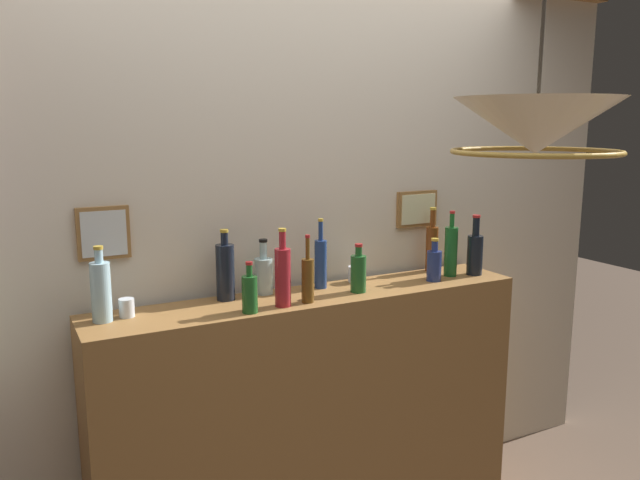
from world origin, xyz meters
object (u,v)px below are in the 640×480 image
Objects in this scene: liquor_bottle_gin at (283,275)px; liquor_bottle_amaro at (475,252)px; liquor_bottle_bourbon at (451,250)px; liquor_bottle_rye at (308,279)px; liquor_bottle_vermouth at (225,271)px; liquor_bottle_brandy at (358,272)px; liquor_bottle_vodka at (321,262)px; pendant_lamp at (536,128)px; liquor_bottle_port at (264,274)px; liquor_bottle_sherry at (434,264)px; glass_tumbler_highball at (356,274)px; liquor_bottle_rum at (250,293)px; liquor_bottle_mezcal at (101,291)px; liquor_bottle_scotch at (432,247)px; glass_tumbler_rocks at (127,308)px.

liquor_bottle_amaro is at bearing 3.20° from liquor_bottle_gin.
liquor_bottle_rye is at bearing -173.88° from liquor_bottle_bourbon.
liquor_bottle_gin is 1.05m from liquor_bottle_amaro.
liquor_bottle_vermouth is 1.39× the size of liquor_bottle_brandy.
liquor_bottle_vodka reaches higher than liquor_bottle_brandy.
pendant_lamp reaches higher than liquor_bottle_rye.
liquor_bottle_vodka is at bearing -6.46° from liquor_bottle_port.
liquor_bottle_sherry is at bearing -177.85° from liquor_bottle_amaro.
liquor_bottle_amaro is (0.94, 0.06, 0.01)m from liquor_bottle_rye.
liquor_bottle_rum is at bearing -160.30° from glass_tumbler_highball.
liquor_bottle_mezcal is at bearing 140.76° from pendant_lamp.
liquor_bottle_vodka is 0.54× the size of pendant_lamp.
liquor_bottle_scotch is 4.47× the size of glass_tumbler_rocks.
liquor_bottle_amaro reaches higher than liquor_bottle_rum.
liquor_bottle_bourbon reaches higher than liquor_bottle_brandy.
liquor_bottle_port is at bearing 173.54° from liquor_bottle_vodka.
glass_tumbler_rocks is at bearing 175.99° from liquor_bottle_sherry.
liquor_bottle_bourbon is (0.82, 0.09, 0.03)m from liquor_bottle_rye.
liquor_bottle_vermouth is 4.01× the size of glass_tumbler_highball.
pendant_lamp is (0.66, -1.02, 0.60)m from liquor_bottle_vermouth.
liquor_bottle_mezcal is 1.74m from liquor_bottle_amaro.
liquor_bottle_port is 0.46m from glass_tumbler_highball.
liquor_bottle_bourbon is 0.13m from liquor_bottle_amaro.
liquor_bottle_vermouth reaches higher than liquor_bottle_brandy.
liquor_bottle_rum is 0.68× the size of liquor_bottle_vermouth.
liquor_bottle_port is 3.36× the size of glass_tumbler_rocks.
liquor_bottle_vermouth is 0.95× the size of liquor_bottle_vodka.
glass_tumbler_highball is at bearing 166.55° from liquor_bottle_amaro.
liquor_bottle_rum is 0.16m from liquor_bottle_gin.
liquor_bottle_mezcal is at bearing -176.57° from glass_tumbler_highball.
liquor_bottle_mezcal is 1.61m from liquor_bottle_bourbon.
liquor_bottle_sherry is at bearing 4.18° from liquor_bottle_rum.
liquor_bottle_amaro is 1.21m from pendant_lamp.
liquor_bottle_mezcal is (-0.53, 0.15, 0.04)m from liquor_bottle_rum.
liquor_bottle_bourbon is 1.52m from glass_tumbler_rocks.
liquor_bottle_mezcal is 1.34× the size of liquor_bottle_brandy.
liquor_bottle_gin is 1.13m from pendant_lamp.
liquor_bottle_brandy reaches higher than liquor_bottle_sherry.
liquor_bottle_mezcal is at bearing 170.91° from liquor_bottle_rye.
liquor_bottle_rum reaches higher than glass_tumbler_rocks.
liquor_bottle_rum is 0.64× the size of liquor_bottle_gin.
glass_tumbler_highball is 0.13× the size of pendant_lamp.
liquor_bottle_rum is 0.65m from glass_tumbler_highball.
pendant_lamp is (1.08, -0.97, 0.68)m from glass_tumbler_rocks.
pendant_lamp is (-0.56, -0.88, 0.61)m from liquor_bottle_amaro.
liquor_bottle_gin is 1.09× the size of liquor_bottle_amaro.
liquor_bottle_vermouth is 4.19× the size of glass_tumbler_rocks.
liquor_bottle_gin is 1.58× the size of liquor_bottle_sherry.
liquor_bottle_scotch is at bearing 96.98° from liquor_bottle_bourbon.
liquor_bottle_rye is at bearing -33.90° from liquor_bottle_vermouth.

